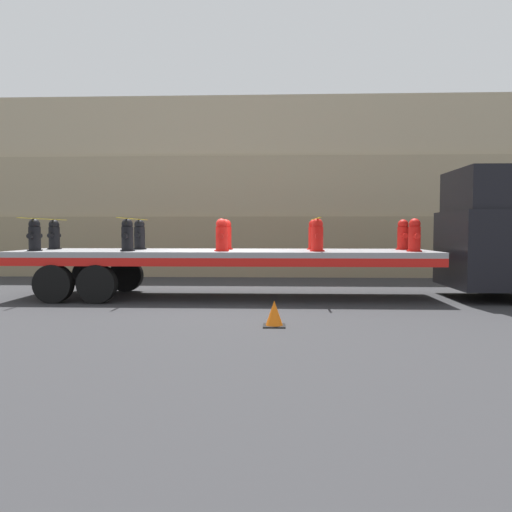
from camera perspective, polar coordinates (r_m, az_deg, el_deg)
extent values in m
plane|color=#2D2D30|center=(13.09, -3.66, -4.74)|extent=(120.00, 120.00, 0.00)
cube|color=gray|center=(20.00, -1.57, 1.17)|extent=(60.00, 3.00, 2.26)
cube|color=tan|center=(20.21, -1.55, 7.60)|extent=(60.00, 3.00, 2.26)
cube|color=tan|center=(20.66, -1.53, 13.83)|extent=(60.00, 3.00, 2.26)
cube|color=black|center=(14.10, 26.01, 0.69)|extent=(2.51, 2.54, 1.93)
cube|color=black|center=(14.03, 25.20, 6.81)|extent=(1.76, 2.33, 1.05)
cylinder|color=black|center=(15.42, 25.65, -1.81)|extent=(1.10, 0.28, 1.10)
cube|color=gray|center=(12.99, -3.68, 0.36)|extent=(10.68, 2.53, 0.14)
cube|color=red|center=(11.78, -4.30, -0.72)|extent=(10.68, 0.08, 0.20)
cube|color=red|center=(14.21, -3.16, -0.09)|extent=(10.68, 0.08, 0.20)
cylinder|color=black|center=(12.57, -17.70, -3.07)|extent=(0.93, 0.30, 0.93)
cylinder|color=black|center=(14.76, -14.61, -2.14)|extent=(0.93, 0.30, 0.93)
cylinder|color=black|center=(12.97, -22.14, -2.96)|extent=(0.93, 0.30, 0.93)
cylinder|color=black|center=(15.11, -18.49, -2.09)|extent=(0.93, 0.30, 0.93)
cylinder|color=black|center=(13.78, -23.95, 0.61)|extent=(0.37, 0.37, 0.03)
cylinder|color=black|center=(13.77, -23.97, 1.81)|extent=(0.29, 0.29, 0.61)
sphere|color=black|center=(13.77, -24.00, 3.34)|extent=(0.28, 0.28, 0.28)
cylinder|color=black|center=(13.57, -24.39, 2.10)|extent=(0.13, 0.15, 0.13)
cylinder|color=black|center=(13.97, -23.57, 2.13)|extent=(0.13, 0.15, 0.13)
cylinder|color=black|center=(14.78, -22.04, 0.79)|extent=(0.37, 0.37, 0.03)
cylinder|color=black|center=(14.78, -22.06, 1.91)|extent=(0.29, 0.29, 0.61)
sphere|color=black|center=(14.78, -22.09, 3.33)|extent=(0.28, 0.28, 0.28)
cylinder|color=black|center=(14.57, -22.43, 2.18)|extent=(0.13, 0.15, 0.13)
cylinder|color=black|center=(14.98, -21.72, 2.21)|extent=(0.13, 0.15, 0.13)
cylinder|color=black|center=(12.91, -14.47, 0.63)|extent=(0.37, 0.37, 0.03)
cylinder|color=black|center=(12.90, -14.48, 1.91)|extent=(0.29, 0.29, 0.61)
sphere|color=black|center=(12.90, -14.50, 3.54)|extent=(0.28, 0.28, 0.28)
cylinder|color=black|center=(12.69, -14.78, 2.22)|extent=(0.13, 0.15, 0.13)
cylinder|color=black|center=(13.11, -14.21, 2.25)|extent=(0.13, 0.15, 0.13)
cylinder|color=black|center=(13.97, -13.15, 0.82)|extent=(0.37, 0.37, 0.03)
cylinder|color=black|center=(13.97, -13.16, 2.00)|extent=(0.29, 0.29, 0.61)
sphere|color=black|center=(13.97, -13.18, 3.51)|extent=(0.28, 0.28, 0.28)
cylinder|color=black|center=(13.75, -13.41, 2.29)|extent=(0.13, 0.15, 0.13)
cylinder|color=black|center=(14.18, -12.93, 2.31)|extent=(0.13, 0.15, 0.13)
cylinder|color=red|center=(12.43, -3.95, 0.63)|extent=(0.37, 0.37, 0.03)
cylinder|color=red|center=(12.42, -3.95, 1.96)|extent=(0.29, 0.29, 0.61)
sphere|color=red|center=(12.42, -3.96, 3.65)|extent=(0.28, 0.28, 0.28)
cylinder|color=red|center=(12.20, -4.07, 2.29)|extent=(0.13, 0.15, 0.13)
cylinder|color=red|center=(12.64, -3.84, 2.31)|extent=(0.13, 0.15, 0.13)
cylinder|color=red|center=(13.54, -3.43, 0.82)|extent=(0.37, 0.37, 0.03)
cylinder|color=red|center=(13.53, -3.44, 2.04)|extent=(0.29, 0.29, 0.61)
sphere|color=red|center=(13.53, -3.44, 3.60)|extent=(0.28, 0.28, 0.28)
cylinder|color=red|center=(13.31, -3.54, 2.34)|extent=(0.13, 0.15, 0.13)
cylinder|color=red|center=(13.75, -3.35, 2.36)|extent=(0.13, 0.15, 0.13)
cylinder|color=red|center=(12.40, 7.01, 0.61)|extent=(0.37, 0.37, 0.03)
cylinder|color=red|center=(12.39, 7.01, 1.94)|extent=(0.29, 0.29, 0.61)
sphere|color=red|center=(12.39, 7.02, 3.64)|extent=(0.28, 0.28, 0.28)
cylinder|color=red|center=(12.17, 7.10, 2.27)|extent=(0.13, 0.15, 0.13)
cylinder|color=red|center=(12.61, 6.93, 2.29)|extent=(0.13, 0.15, 0.13)
cylinder|color=red|center=(13.51, 6.62, 0.80)|extent=(0.37, 0.37, 0.03)
cylinder|color=red|center=(13.50, 6.63, 2.03)|extent=(0.29, 0.29, 0.61)
sphere|color=red|center=(13.50, 6.64, 3.59)|extent=(0.28, 0.28, 0.28)
cylinder|color=red|center=(13.28, 6.70, 2.33)|extent=(0.13, 0.15, 0.13)
cylinder|color=red|center=(13.72, 6.56, 2.35)|extent=(0.13, 0.15, 0.13)
cylinder|color=red|center=(12.81, 17.63, 0.57)|extent=(0.37, 0.37, 0.03)
cylinder|color=red|center=(12.80, 17.65, 1.86)|extent=(0.29, 0.29, 0.61)
sphere|color=red|center=(12.80, 17.68, 3.50)|extent=(0.28, 0.28, 0.28)
cylinder|color=red|center=(12.59, 17.92, 2.17)|extent=(0.13, 0.15, 0.13)
cylinder|color=red|center=(13.02, 17.40, 2.20)|extent=(0.13, 0.15, 0.13)
cylinder|color=red|center=(13.89, 16.42, 0.76)|extent=(0.37, 0.37, 0.03)
cylinder|color=red|center=(13.88, 16.44, 1.95)|extent=(0.29, 0.29, 0.61)
sphere|color=red|center=(13.88, 16.46, 3.47)|extent=(0.28, 0.28, 0.28)
cylinder|color=red|center=(13.66, 16.67, 2.24)|extent=(0.13, 0.15, 0.13)
cylinder|color=red|center=(14.09, 16.22, 2.27)|extent=(0.13, 0.15, 0.13)
cube|color=yellow|center=(14.27, -23.02, 3.92)|extent=(0.05, 2.73, 0.01)
cube|color=yellow|center=(13.43, -13.82, 4.14)|extent=(0.05, 2.73, 0.01)
cube|color=yellow|center=(12.95, 6.83, 4.25)|extent=(0.05, 2.73, 0.01)
cube|color=black|center=(9.18, 2.10, -7.97)|extent=(0.41, 0.41, 0.03)
cone|color=orange|center=(9.14, 2.10, -6.51)|extent=(0.31, 0.31, 0.45)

